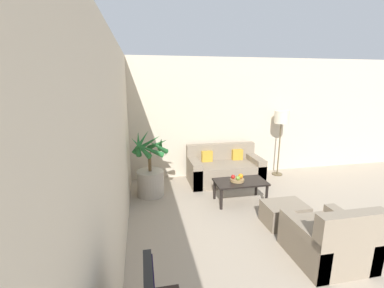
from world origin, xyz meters
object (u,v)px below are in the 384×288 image
object	(u,v)px
orange_fruit	(241,176)
sofa_loveseat	(224,169)
coffee_table	(240,184)
apple_red	(233,177)
apple_green	(238,178)
potted_palm	(150,174)
ottoman	(284,214)
floor_lamp	(281,121)
armchair	(329,241)
fruit_bowl	(237,180)

from	to	relation	value
orange_fruit	sofa_loveseat	bearing A→B (deg)	88.79
sofa_loveseat	coffee_table	world-z (taller)	sofa_loveseat
coffee_table	apple_red	xyz separation A→B (m)	(-0.13, 0.04, 0.14)
coffee_table	apple_green	world-z (taller)	apple_green
apple_green	potted_palm	bearing A→B (deg)	156.77
apple_green	orange_fruit	world-z (taller)	orange_fruit
sofa_loveseat	ottoman	distance (m)	1.92
ottoman	potted_palm	bearing A→B (deg)	143.43
coffee_table	apple_green	size ratio (longest dim) A/B	12.39
floor_lamp	coffee_table	xyz separation A→B (m)	(-1.42, -1.18, -0.95)
orange_fruit	apple_red	bearing A→B (deg)	177.06
coffee_table	orange_fruit	bearing A→B (deg)	66.15
floor_lamp	apple_green	size ratio (longest dim) A/B	20.21
orange_fruit	armchair	distance (m)	1.82
potted_palm	orange_fruit	bearing A→B (deg)	-20.10
ottoman	apple_red	bearing A→B (deg)	120.30
fruit_bowl	orange_fruit	world-z (taller)	orange_fruit
floor_lamp	armchair	xyz separation A→B (m)	(-0.95, -2.90, -1.04)
coffee_table	ottoman	size ratio (longest dim) A/B	1.48
orange_fruit	ottoman	world-z (taller)	orange_fruit
orange_fruit	ottoman	distance (m)	1.02
apple_green	orange_fruit	xyz separation A→B (m)	(0.08, 0.07, 0.01)
floor_lamp	armchair	bearing A→B (deg)	-108.12
sofa_loveseat	floor_lamp	bearing A→B (deg)	6.52
floor_lamp	fruit_bowl	bearing A→B (deg)	-141.70
potted_palm	apple_green	world-z (taller)	potted_palm
potted_palm	armchair	size ratio (longest dim) A/B	1.52
coffee_table	apple_red	bearing A→B (deg)	164.86
floor_lamp	armchair	size ratio (longest dim) A/B	1.83
floor_lamp	apple_green	bearing A→B (deg)	-140.56
fruit_bowl	armchair	world-z (taller)	armchair
potted_palm	armchair	distance (m)	3.13
coffee_table	apple_green	bearing A→B (deg)	-148.45
armchair	ottoman	xyz separation A→B (m)	(-0.08, 0.86, -0.09)
sofa_loveseat	apple_green	bearing A→B (deg)	-95.32
apple_green	ottoman	size ratio (longest dim) A/B	0.12
apple_red	ottoman	xyz separation A→B (m)	(0.52, -0.89, -0.32)
potted_palm	apple_green	distance (m)	1.67
armchair	apple_red	bearing A→B (deg)	108.94
orange_fruit	coffee_table	bearing A→B (deg)	-113.85
floor_lamp	orange_fruit	world-z (taller)	floor_lamp
potted_palm	orange_fruit	size ratio (longest dim) A/B	14.27
coffee_table	orange_fruit	size ratio (longest dim) A/B	10.49
floor_lamp	potted_palm	bearing A→B (deg)	-169.41
floor_lamp	ottoman	world-z (taller)	floor_lamp
armchair	ottoman	size ratio (longest dim) A/B	1.32
coffee_table	armchair	world-z (taller)	armchair
sofa_loveseat	fruit_bowl	distance (m)	1.02
apple_green	orange_fruit	distance (m)	0.10
potted_palm	floor_lamp	bearing A→B (deg)	10.59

